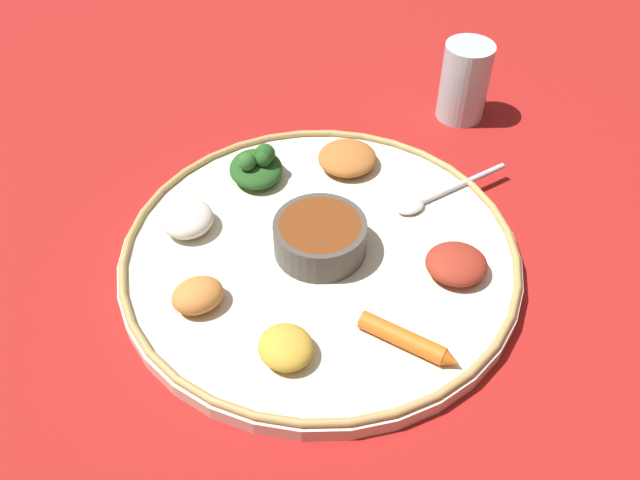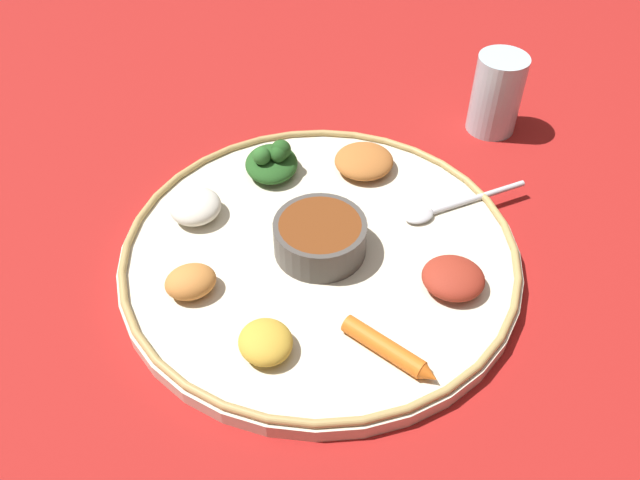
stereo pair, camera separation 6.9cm
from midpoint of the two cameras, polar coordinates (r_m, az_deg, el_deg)
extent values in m
plane|color=maroon|center=(0.71, 2.77, -1.95)|extent=(2.40, 2.40, 0.00)
cylinder|color=beige|center=(0.70, 2.79, -1.49)|extent=(0.42, 0.42, 0.02)
torus|color=tan|center=(0.69, 2.82, -0.84)|extent=(0.42, 0.42, 0.01)
cylinder|color=#4C4742|center=(0.68, 2.87, 0.09)|extent=(0.10, 0.10, 0.04)
cylinder|color=brown|center=(0.67, 2.92, 1.06)|extent=(0.09, 0.09, 0.01)
ellipsoid|color=silver|center=(0.74, 11.23, 1.97)|extent=(0.03, 0.04, 0.01)
cylinder|color=silver|center=(0.78, 16.09, 3.47)|extent=(0.01, 0.12, 0.01)
ellipsoid|color=#23511E|center=(0.78, -1.74, 6.54)|extent=(0.09, 0.08, 0.03)
sphere|color=#2D6628|center=(0.76, -2.53, 7.20)|extent=(0.02, 0.02, 0.02)
sphere|color=#23511E|center=(0.77, -0.86, 7.76)|extent=(0.02, 0.02, 0.02)
sphere|color=#23511E|center=(0.77, -0.96, 7.38)|extent=(0.02, 0.02, 0.02)
cylinder|color=orange|center=(0.61, 8.76, -9.29)|extent=(0.08, 0.06, 0.02)
cone|color=orange|center=(0.60, 12.80, -11.60)|extent=(0.02, 0.02, 0.02)
ellipsoid|color=#C67A38|center=(0.65, -8.27, -3.77)|extent=(0.04, 0.05, 0.03)
ellipsoid|color=silver|center=(0.73, -8.18, 2.79)|extent=(0.08, 0.08, 0.03)
ellipsoid|color=maroon|center=(0.67, 14.40, -3.37)|extent=(0.08, 0.09, 0.03)
ellipsoid|color=gold|center=(0.60, -1.49, -9.05)|extent=(0.06, 0.05, 0.02)
ellipsoid|color=#B2662D|center=(0.79, 6.33, 6.74)|extent=(0.07, 0.07, 0.02)
cylinder|color=silver|center=(0.90, 17.29, 11.95)|extent=(0.06, 0.06, 0.10)
cylinder|color=tan|center=(0.92, 16.87, 10.31)|extent=(0.06, 0.06, 0.04)
camera|label=1|loc=(0.03, -87.13, 2.88)|focal=36.79mm
camera|label=2|loc=(0.03, 92.87, -2.88)|focal=36.79mm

